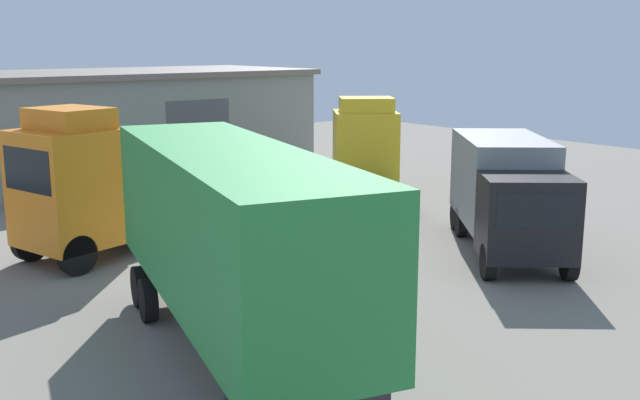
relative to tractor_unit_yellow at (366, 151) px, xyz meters
name	(u,v)px	position (x,y,z in m)	size (l,w,h in m)	color
ground_plane	(296,274)	(-8.51, -6.56, -1.85)	(60.00, 60.00, 0.00)	slate
warehouse_building	(51,127)	(-8.51, 11.46, 0.56)	(24.01, 8.54, 4.81)	gray
tractor_unit_yellow	(366,151)	(0.00, 0.00, 0.00)	(5.80, 6.63, 3.95)	yellow
container_trailer_green	(230,230)	(-12.88, -10.26, 0.79)	(5.00, 9.77, 4.19)	#28843D
tractor_unit_orange	(84,189)	(-12.27, -1.59, 0.20)	(6.85, 3.97, 4.35)	orange
box_truck_black	(507,190)	(-2.21, -8.57, -0.01)	(6.06, 6.52, 3.30)	black
oil_drum	(347,248)	(-6.77, -6.61, -1.41)	(0.58, 0.58, 0.88)	#B22D23
traffic_cone	(291,261)	(-8.39, -6.14, -1.60)	(0.40, 0.40, 0.55)	black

